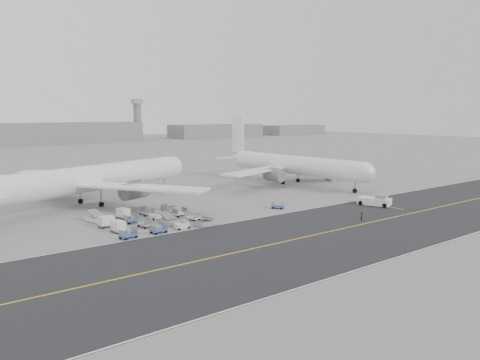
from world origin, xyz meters
TOP-DOWN VIEW (x-y plane):
  - ground at (0.00, 0.00)m, footprint 700.00×700.00m
  - taxiway at (5.02, -17.98)m, footprint 220.00×59.00m
  - horizon_buildings at (30.00, 260.00)m, footprint 520.00×28.00m
  - control_tower at (100.00, 265.00)m, footprint 7.00×7.00m
  - airliner_a at (-20.99, 30.58)m, footprint 57.63×56.59m
  - airliner_b at (37.10, 27.24)m, footprint 54.84×55.59m
  - pushback_tug at (28.88, -8.37)m, footprint 5.54×9.13m
  - jet_bridge at (43.82, 25.04)m, footprint 16.80×5.92m
  - gse_cluster at (-18.60, 6.39)m, footprint 26.25×25.57m
  - stray_dolly at (9.30, 2.24)m, footprint 2.58×2.89m
  - ground_crew_a at (14.39, -16.05)m, footprint 0.73×0.62m

SIDE VIEW (x-z plane):
  - ground at x=0.00m, z-range 0.00..0.00m
  - horizon_buildings at x=30.00m, z-range -14.00..14.00m
  - gse_cluster at x=-18.60m, z-range -1.04..1.04m
  - stray_dolly at x=9.30m, z-range -0.76..0.76m
  - taxiway at x=5.02m, z-range -0.01..0.03m
  - ground_crew_a at x=14.39m, z-range 0.00..1.69m
  - pushback_tug at x=28.88m, z-range -0.23..2.38m
  - jet_bridge at x=43.82m, z-range 1.24..7.50m
  - airliner_b at x=37.10m, z-range -4.06..15.11m
  - airliner_a at x=-20.99m, z-range -4.40..16.34m
  - control_tower at x=100.00m, z-range 0.63..31.88m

